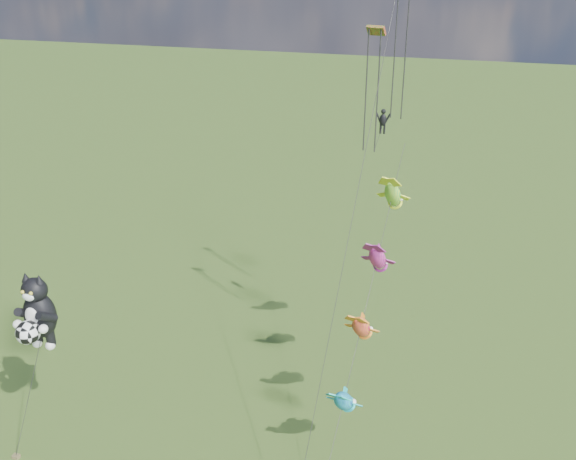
# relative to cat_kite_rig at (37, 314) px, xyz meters

# --- Properties ---
(ground) EXTENTS (300.00, 300.00, 0.00)m
(ground) POSITION_rel_cat_kite_rig_xyz_m (1.61, -0.68, -8.24)
(ground) COLOR #1F3A0E
(cat_kite_rig) EXTENTS (2.32, 4.03, 10.63)m
(cat_kite_rig) POSITION_rel_cat_kite_rig_xyz_m (0.00, 0.00, 0.00)
(cat_kite_rig) COLOR brown
(cat_kite_rig) RESTS_ON ground
(fish_windsock_rig) EXTENTS (1.98, 15.91, 15.69)m
(fish_windsock_rig) POSITION_rel_cat_kite_rig_xyz_m (17.30, 6.53, 0.58)
(fish_windsock_rig) COLOR brown
(fish_windsock_rig) RESTS_ON ground
(parafoil_rig) EXTENTS (2.44, 17.47, 27.91)m
(parafoil_rig) POSITION_rel_cat_kite_rig_xyz_m (16.74, 10.98, 10.59)
(parafoil_rig) COLOR brown
(parafoil_rig) RESTS_ON ground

